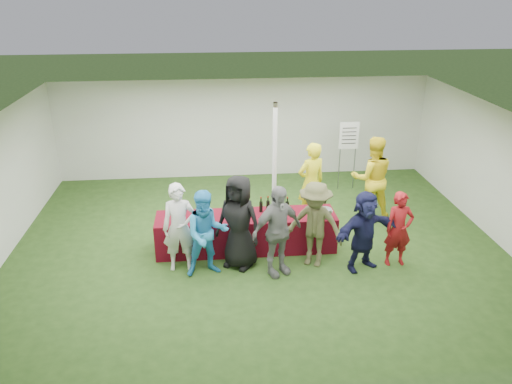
{
  "coord_description": "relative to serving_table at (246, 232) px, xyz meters",
  "views": [
    {
      "loc": [
        -0.89,
        -9.14,
        5.08
      ],
      "look_at": [
        -0.04,
        -0.19,
        1.25
      ],
      "focal_mm": 35.0,
      "sensor_mm": 36.0,
      "label": 1
    }
  ],
  "objects": [
    {
      "name": "wine_list_sign",
      "position": [
        2.84,
        2.94,
        0.94
      ],
      "size": [
        0.5,
        0.03,
        1.8
      ],
      "color": "slate",
      "rests_on": "ground"
    },
    {
      "name": "water_bottle",
      "position": [
        0.07,
        0.08,
        0.48
      ],
      "size": [
        0.07,
        0.07,
        0.23
      ],
      "color": "silver",
      "rests_on": "serving_table"
    },
    {
      "name": "serving_table",
      "position": [
        0.0,
        0.0,
        0.0
      ],
      "size": [
        3.6,
        0.8,
        0.75
      ],
      "primitive_type": "cube",
      "color": "#550617",
      "rests_on": "ground"
    },
    {
      "name": "staff_back",
      "position": [
        2.94,
        1.21,
        0.6
      ],
      "size": [
        1.0,
        0.8,
        1.94
      ],
      "primitive_type": "imported",
      "rotation": [
        0.0,
        0.0,
        3.07
      ],
      "color": "yellow",
      "rests_on": "ground"
    },
    {
      "name": "customer_4",
      "position": [
        1.24,
        -0.73,
        0.47
      ],
      "size": [
        1.26,
        1.06,
        1.7
      ],
      "primitive_type": "imported",
      "rotation": [
        0.0,
        0.0,
        -0.47
      ],
      "color": "#4B4B2A",
      "rests_on": "ground"
    },
    {
      "name": "customer_1",
      "position": [
        -0.78,
        -0.87,
        0.46
      ],
      "size": [
        0.91,
        0.76,
        1.67
      ],
      "primitive_type": "imported",
      "rotation": [
        0.0,
        0.0,
        0.17
      ],
      "color": "#298DCE",
      "rests_on": "ground"
    },
    {
      "name": "customer_5",
      "position": [
        2.13,
        -0.94,
        0.41
      ],
      "size": [
        1.52,
        0.99,
        1.57
      ],
      "primitive_type": "imported",
      "rotation": [
        0.0,
        0.0,
        0.4
      ],
      "color": "#141638",
      "rests_on": "ground"
    },
    {
      "name": "wine_glasses",
      "position": [
        -0.2,
        -0.27,
        0.49
      ],
      "size": [
        2.83,
        0.14,
        0.16
      ],
      "color": "silver",
      "rests_on": "serving_table"
    },
    {
      "name": "bar_towel",
      "position": [
        1.63,
        0.05,
        0.39
      ],
      "size": [
        0.25,
        0.18,
        0.03
      ],
      "primitive_type": "cube",
      "color": "white",
      "rests_on": "serving_table"
    },
    {
      "name": "dump_bucket",
      "position": [
        1.55,
        -0.22,
        0.46
      ],
      "size": [
        0.26,
        0.26,
        0.18
      ],
      "primitive_type": "cylinder",
      "color": "slate",
      "rests_on": "serving_table"
    },
    {
      "name": "customer_3",
      "position": [
        0.49,
        -0.98,
        0.5
      ],
      "size": [
        1.11,
        0.84,
        1.76
      ],
      "primitive_type": "imported",
      "rotation": [
        0.0,
        0.0,
        0.46
      ],
      "color": "slate",
      "rests_on": "ground"
    },
    {
      "name": "customer_6",
      "position": [
        2.83,
        -0.86,
        0.37
      ],
      "size": [
        0.55,
        0.37,
        1.49
      ],
      "primitive_type": "imported",
      "rotation": [
        0.0,
        0.0,
        0.03
      ],
      "color": "maroon",
      "rests_on": "ground"
    },
    {
      "name": "tent",
      "position": [
        0.74,
        1.39,
        0.98
      ],
      "size": [
        10.0,
        10.0,
        10.0
      ],
      "color": "white",
      "rests_on": "ground"
    },
    {
      "name": "customer_0",
      "position": [
        -1.28,
        -0.62,
        0.48
      ],
      "size": [
        0.64,
        0.44,
        1.72
      ],
      "primitive_type": "imported",
      "rotation": [
        0.0,
        0.0,
        0.04
      ],
      "color": "silver",
      "rests_on": "ground"
    },
    {
      "name": "ground",
      "position": [
        0.24,
        0.19,
        -0.38
      ],
      "size": [
        60.0,
        60.0,
        0.0
      ],
      "primitive_type": "plane",
      "color": "#284719",
      "rests_on": "ground"
    },
    {
      "name": "customer_2",
      "position": [
        -0.18,
        -0.62,
        0.54
      ],
      "size": [
        1.07,
        0.97,
        1.84
      ],
      "primitive_type": "imported",
      "rotation": [
        0.0,
        0.0,
        -0.56
      ],
      "color": "black",
      "rests_on": "ground"
    },
    {
      "name": "staff_pourer",
      "position": [
        1.54,
        1.15,
        0.56
      ],
      "size": [
        0.8,
        0.66,
        1.86
      ],
      "primitive_type": "imported",
      "rotation": [
        0.0,
        0.0,
        3.52
      ],
      "color": "yellow",
      "rests_on": "ground"
    },
    {
      "name": "wine_bottles",
      "position": [
        0.59,
        0.13,
        0.5
      ],
      "size": [
        0.6,
        0.15,
        0.32
      ],
      "color": "black",
      "rests_on": "serving_table"
    }
  ]
}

